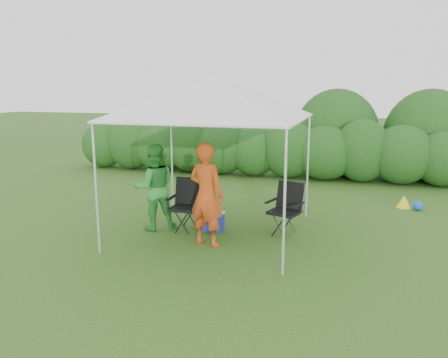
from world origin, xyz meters
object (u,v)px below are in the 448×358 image
(canopy, at_px, (215,98))
(man, at_px, (206,195))
(chair_right, at_px, (287,205))
(cooler, at_px, (212,221))
(chair_left, at_px, (187,201))
(woman, at_px, (154,187))

(canopy, distance_m, man, 1.71)
(chair_right, bearing_deg, cooler, -151.35)
(chair_left, distance_m, man, 1.02)
(man, bearing_deg, chair_right, -125.59)
(canopy, xyz_separation_m, cooler, (-0.10, 0.10, -2.28))
(chair_left, relative_size, woman, 0.60)
(woman, relative_size, cooler, 3.69)
(chair_right, distance_m, woman, 2.49)
(chair_right, xyz_separation_m, woman, (-2.42, -0.48, 0.28))
(canopy, xyz_separation_m, man, (0.06, -0.65, -1.58))
(canopy, height_order, chair_right, canopy)
(chair_left, xyz_separation_m, woman, (-0.58, -0.19, 0.26))
(man, bearing_deg, canopy, -70.56)
(canopy, distance_m, chair_right, 2.33)
(woman, bearing_deg, canopy, 151.64)
(canopy, bearing_deg, woman, -174.15)
(cooler, bearing_deg, chair_left, -173.05)
(chair_right, xyz_separation_m, man, (-1.21, -1.01, 0.35))
(man, bearing_deg, chair_left, -33.88)
(canopy, height_order, cooler, canopy)
(chair_right, distance_m, cooler, 1.43)
(man, relative_size, woman, 1.09)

